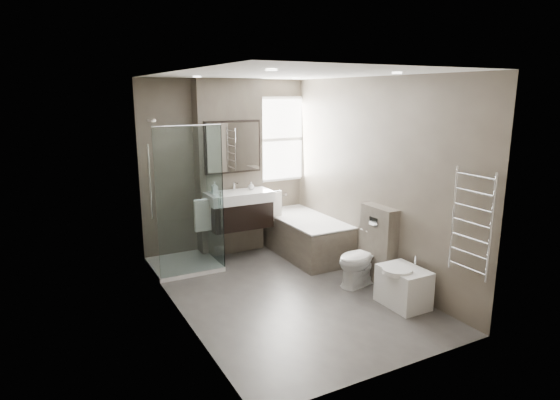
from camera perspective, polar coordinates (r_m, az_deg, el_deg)
room at (r=5.46m, az=0.77°, el=1.36°), size 2.70×3.90×2.70m
vanity_pier at (r=7.05m, az=-6.22°, el=3.91°), size 1.00×0.25×2.60m
vanity at (r=6.84m, az=-5.01°, el=-1.12°), size 0.95×0.47×0.66m
mirror_cabinet at (r=6.85m, az=-5.77°, el=6.45°), size 0.86×0.08×0.76m
towel_left at (r=6.64m, az=-9.39°, el=-1.87°), size 0.24×0.06×0.44m
towel_right at (r=7.06m, az=-0.76°, el=-0.80°), size 0.24×0.06×0.44m
shower_enclosure at (r=6.59m, az=-10.73°, el=-4.10°), size 0.90×0.90×2.00m
bathtub at (r=7.08m, az=3.02°, el=-4.17°), size 0.75×1.60×0.57m
window at (r=7.47m, az=-0.11°, el=7.39°), size 0.98×0.06×1.33m
toilet at (r=6.07m, az=9.88°, el=-7.02°), size 0.74×0.51×0.69m
cistern_box at (r=6.14m, az=11.88°, el=-5.34°), size 0.19×0.55×1.00m
bidet at (r=5.62m, az=14.77°, el=-10.11°), size 0.48×0.56×0.58m
towel_radiator at (r=5.09m, az=22.32°, el=-2.60°), size 0.03×0.49×1.10m
soap_bottle_a at (r=6.69m, az=-7.92°, el=1.52°), size 0.08×0.08×0.17m
soap_bottle_b at (r=6.90m, az=-3.53°, el=1.74°), size 0.09×0.09×0.12m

